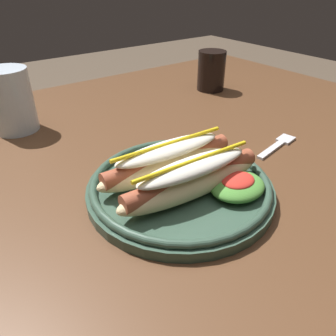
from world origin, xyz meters
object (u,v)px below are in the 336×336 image
Objects in this scene: hot_dog_plate at (183,179)px; water_cup at (11,101)px; fork at (278,145)px; soda_cup at (211,71)px.

hot_dog_plate is 2.18× the size of water_cup.
fork is 0.54m from water_cup.
fork is at bearing 2.25° from hot_dog_plate.
hot_dog_plate is 0.25m from fork.
water_cup reaches higher than soda_cup.
soda_cup reaches higher than fork.
hot_dog_plate is 0.41m from water_cup.
soda_cup is (0.37, 0.34, 0.03)m from hot_dog_plate.
fork is 0.36m from soda_cup.
hot_dog_plate is at bearing 172.00° from fork.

